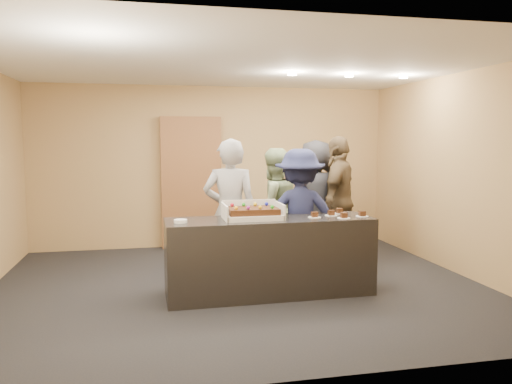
{
  "coord_description": "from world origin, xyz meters",
  "views": [
    {
      "loc": [
        -1.05,
        -5.94,
        1.81
      ],
      "look_at": [
        0.21,
        0.0,
        1.17
      ],
      "focal_mm": 35.0,
      "sensor_mm": 36.0,
      "label": 1
    }
  ],
  "objects_px": {
    "person_server_grey": "(230,213)",
    "person_navy_man": "(300,216)",
    "storage_cabinet": "(191,183)",
    "plate_stack": "(181,221)",
    "cake_box": "(252,215)",
    "person_dark_suit": "(316,199)",
    "serving_counter": "(270,256)",
    "sheet_cake": "(253,211)",
    "person_sage_man": "(273,209)",
    "person_brown_extra": "(339,200)"
  },
  "relations": [
    {
      "from": "person_server_grey",
      "to": "person_navy_man",
      "type": "height_order",
      "value": "person_server_grey"
    },
    {
      "from": "storage_cabinet",
      "to": "person_navy_man",
      "type": "bearing_deg",
      "value": -63.32
    },
    {
      "from": "plate_stack",
      "to": "person_server_grey",
      "type": "distance_m",
      "value": 0.84
    },
    {
      "from": "person_navy_man",
      "to": "cake_box",
      "type": "bearing_deg",
      "value": 41.4
    },
    {
      "from": "person_server_grey",
      "to": "person_dark_suit",
      "type": "bearing_deg",
      "value": -130.52
    },
    {
      "from": "serving_counter",
      "to": "person_navy_man",
      "type": "distance_m",
      "value": 0.78
    },
    {
      "from": "cake_box",
      "to": "person_server_grey",
      "type": "bearing_deg",
      "value": 114.14
    },
    {
      "from": "sheet_cake",
      "to": "person_dark_suit",
      "type": "relative_size",
      "value": 0.32
    },
    {
      "from": "serving_counter",
      "to": "sheet_cake",
      "type": "height_order",
      "value": "sheet_cake"
    },
    {
      "from": "serving_counter",
      "to": "person_server_grey",
      "type": "distance_m",
      "value": 0.75
    },
    {
      "from": "person_navy_man",
      "to": "serving_counter",
      "type": "bearing_deg",
      "value": 52.16
    },
    {
      "from": "sheet_cake",
      "to": "person_server_grey",
      "type": "xyz_separation_m",
      "value": [
        -0.19,
        0.45,
        -0.09
      ]
    },
    {
      "from": "person_dark_suit",
      "to": "storage_cabinet",
      "type": "bearing_deg",
      "value": 9.46
    },
    {
      "from": "person_server_grey",
      "to": "person_dark_suit",
      "type": "xyz_separation_m",
      "value": [
        1.5,
        1.17,
        -0.01
      ]
    },
    {
      "from": "sheet_cake",
      "to": "person_dark_suit",
      "type": "distance_m",
      "value": 2.09
    },
    {
      "from": "plate_stack",
      "to": "person_dark_suit",
      "type": "distance_m",
      "value": 2.74
    },
    {
      "from": "cake_box",
      "to": "plate_stack",
      "type": "bearing_deg",
      "value": -171.72
    },
    {
      "from": "serving_counter",
      "to": "person_navy_man",
      "type": "bearing_deg",
      "value": 40.89
    },
    {
      "from": "serving_counter",
      "to": "person_dark_suit",
      "type": "relative_size",
      "value": 1.33
    },
    {
      "from": "storage_cabinet",
      "to": "plate_stack",
      "type": "relative_size",
      "value": 14.98
    },
    {
      "from": "cake_box",
      "to": "plate_stack",
      "type": "height_order",
      "value": "cake_box"
    },
    {
      "from": "serving_counter",
      "to": "cake_box",
      "type": "bearing_deg",
      "value": 172.01
    },
    {
      "from": "sheet_cake",
      "to": "person_server_grey",
      "type": "distance_m",
      "value": 0.5
    },
    {
      "from": "serving_counter",
      "to": "person_navy_man",
      "type": "xyz_separation_m",
      "value": [
        0.5,
        0.45,
        0.4
      ]
    },
    {
      "from": "serving_counter",
      "to": "sheet_cake",
      "type": "relative_size",
      "value": 4.2
    },
    {
      "from": "cake_box",
      "to": "person_navy_man",
      "type": "relative_size",
      "value": 0.39
    },
    {
      "from": "cake_box",
      "to": "sheet_cake",
      "type": "distance_m",
      "value": 0.06
    },
    {
      "from": "storage_cabinet",
      "to": "cake_box",
      "type": "relative_size",
      "value": 3.27
    },
    {
      "from": "person_navy_man",
      "to": "person_dark_suit",
      "type": "bearing_deg",
      "value": -107.22
    },
    {
      "from": "plate_stack",
      "to": "person_navy_man",
      "type": "relative_size",
      "value": 0.09
    },
    {
      "from": "cake_box",
      "to": "sheet_cake",
      "type": "xyz_separation_m",
      "value": [
        -0.0,
        -0.02,
        0.05
      ]
    },
    {
      "from": "person_navy_man",
      "to": "person_dark_suit",
      "type": "distance_m",
      "value": 1.32
    },
    {
      "from": "person_navy_man",
      "to": "person_dark_suit",
      "type": "relative_size",
      "value": 0.94
    },
    {
      "from": "storage_cabinet",
      "to": "plate_stack",
      "type": "bearing_deg",
      "value": -96.98
    },
    {
      "from": "storage_cabinet",
      "to": "person_navy_man",
      "type": "xyz_separation_m",
      "value": [
        1.18,
        -2.34,
        -0.25
      ]
    },
    {
      "from": "sheet_cake",
      "to": "plate_stack",
      "type": "xyz_separation_m",
      "value": [
        -0.83,
        -0.1,
        -0.08
      ]
    },
    {
      "from": "person_sage_man",
      "to": "person_navy_man",
      "type": "distance_m",
      "value": 0.67
    },
    {
      "from": "person_server_grey",
      "to": "person_sage_man",
      "type": "distance_m",
      "value": 0.95
    },
    {
      "from": "plate_stack",
      "to": "person_navy_man",
      "type": "bearing_deg",
      "value": 19.61
    },
    {
      "from": "person_dark_suit",
      "to": "serving_counter",
      "type": "bearing_deg",
      "value": 98.41
    },
    {
      "from": "sheet_cake",
      "to": "person_server_grey",
      "type": "relative_size",
      "value": 0.31
    },
    {
      "from": "person_brown_extra",
      "to": "person_dark_suit",
      "type": "distance_m",
      "value": 0.43
    },
    {
      "from": "storage_cabinet",
      "to": "person_brown_extra",
      "type": "bearing_deg",
      "value": -37.46
    },
    {
      "from": "person_dark_suit",
      "to": "person_server_grey",
      "type": "bearing_deg",
      "value": 80.72
    },
    {
      "from": "person_server_grey",
      "to": "person_navy_man",
      "type": "distance_m",
      "value": 0.9
    },
    {
      "from": "person_sage_man",
      "to": "person_server_grey",
      "type": "bearing_deg",
      "value": 26.98
    },
    {
      "from": "serving_counter",
      "to": "person_sage_man",
      "type": "height_order",
      "value": "person_sage_man"
    },
    {
      "from": "cake_box",
      "to": "person_server_grey",
      "type": "relative_size",
      "value": 0.37
    },
    {
      "from": "person_sage_man",
      "to": "cake_box",
      "type": "bearing_deg",
      "value": 49.03
    },
    {
      "from": "sheet_cake",
      "to": "storage_cabinet",
      "type": "bearing_deg",
      "value": 99.63
    }
  ]
}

